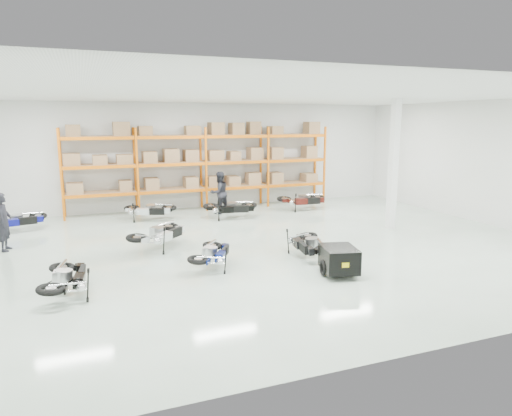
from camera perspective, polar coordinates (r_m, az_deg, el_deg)
name	(u,v)px	position (r m, az deg, el deg)	size (l,w,h in m)	color
room	(258,173)	(13.46, 0.25, 4.44)	(18.00, 18.00, 18.00)	silver
pallet_rack	(203,157)	(19.59, -6.60, 6.39)	(11.28, 0.98, 3.62)	#DA630B
structural_column	(393,165)	(16.47, 16.79, 5.15)	(0.25, 0.25, 4.50)	white
moto_blue_centre	(213,250)	(11.85, -5.41, -5.19)	(0.71, 1.60, 0.98)	#081554
moto_silver_left	(160,230)	(13.87, -11.92, -2.66)	(0.83, 1.86, 1.14)	silver
moto_black_far_left	(67,273)	(10.74, -22.56, -7.51)	(0.75, 1.70, 1.04)	black
moto_touring_right	(309,240)	(12.74, 6.63, -3.94)	(0.75, 1.69, 1.03)	black
trailer	(339,259)	(11.43, 10.32, -6.32)	(1.01, 1.73, 0.70)	black
moto_back_a	(16,217)	(17.62, -27.85, -0.97)	(0.77, 1.74, 1.06)	navy
moto_back_b	(149,207)	(17.88, -13.22, 0.16)	(0.77, 1.73, 1.06)	silver
moto_back_c	(231,204)	(17.77, -3.18, 0.46)	(0.81, 1.82, 1.12)	black
moto_back_d	(303,197)	(19.57, 5.88, 1.40)	(0.82, 1.85, 1.13)	#43110D
person_left	(4,222)	(15.16, -29.00, -1.53)	(0.63, 0.41, 1.72)	black
person_back	(219,193)	(18.69, -4.61, 1.91)	(0.84, 0.65, 1.73)	black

